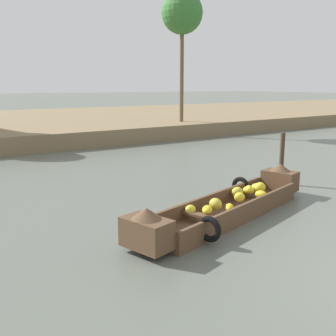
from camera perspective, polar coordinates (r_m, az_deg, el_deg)
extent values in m
plane|color=#596056|center=(13.50, -5.73, -1.01)|extent=(300.00, 300.00, 0.00)
cube|color=#7F6B4C|center=(28.47, -21.58, 5.79)|extent=(160.00, 20.00, 0.82)
cube|color=brown|center=(9.28, 8.53, -6.68)|extent=(4.91, 2.25, 0.12)
cube|color=brown|center=(9.47, 6.02, -4.79)|extent=(4.65, 1.29, 0.33)
cube|color=brown|center=(8.96, 11.28, -5.92)|extent=(4.65, 1.29, 0.33)
cube|color=brown|center=(11.45, 15.80, -1.73)|extent=(0.76, 1.02, 0.54)
cone|color=brown|center=(11.37, 15.90, 0.08)|extent=(0.68, 0.68, 0.20)
cube|color=brown|center=(7.18, -3.09, -9.36)|extent=(0.76, 1.02, 0.54)
cone|color=brown|center=(7.06, -3.13, -6.56)|extent=(0.68, 0.68, 0.20)
cube|color=brown|center=(8.40, 4.79, -6.83)|extent=(0.44, 0.99, 0.05)
torus|color=black|center=(10.83, 10.40, -2.62)|extent=(0.25, 0.53, 0.52)
torus|color=black|center=(7.60, 5.96, -8.74)|extent=(0.25, 0.53, 0.52)
ellipsoid|color=yellow|center=(10.07, 13.25, -3.74)|extent=(0.28, 0.35, 0.20)
ellipsoid|color=yellow|center=(10.42, 11.64, -3.10)|extent=(0.23, 0.32, 0.21)
ellipsoid|color=gold|center=(10.52, 12.55, -2.84)|extent=(0.29, 0.31, 0.25)
ellipsoid|color=yellow|center=(8.48, 5.67, -6.01)|extent=(0.39, 0.39, 0.19)
ellipsoid|color=gold|center=(10.05, 9.97, -3.46)|extent=(0.38, 0.36, 0.27)
ellipsoid|color=yellow|center=(8.76, 8.83, -5.69)|extent=(0.36, 0.36, 0.19)
ellipsoid|color=yellow|center=(8.59, 3.24, -6.03)|extent=(0.25, 0.21, 0.22)
ellipsoid|color=yellow|center=(9.47, 10.26, -4.14)|extent=(0.32, 0.30, 0.23)
ellipsoid|color=yellow|center=(10.51, 13.03, -3.09)|extent=(0.28, 0.23, 0.21)
ellipsoid|color=yellow|center=(10.37, 11.56, -3.05)|extent=(0.32, 0.33, 0.22)
ellipsoid|color=gold|center=(8.76, 6.86, -5.16)|extent=(0.31, 0.35, 0.26)
ellipsoid|color=yellow|center=(10.47, 13.12, -2.74)|extent=(0.37, 0.35, 0.27)
ellipsoid|color=yellow|center=(10.46, 11.37, -3.14)|extent=(0.32, 0.25, 0.21)
cylinder|color=brown|center=(24.36, 1.98, 13.65)|extent=(0.24, 0.24, 5.90)
sphere|color=#387533|center=(24.70, 2.04, 21.44)|extent=(2.42, 2.42, 2.42)
cylinder|color=#423323|center=(12.52, 16.05, 1.29)|extent=(0.14, 0.14, 1.59)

